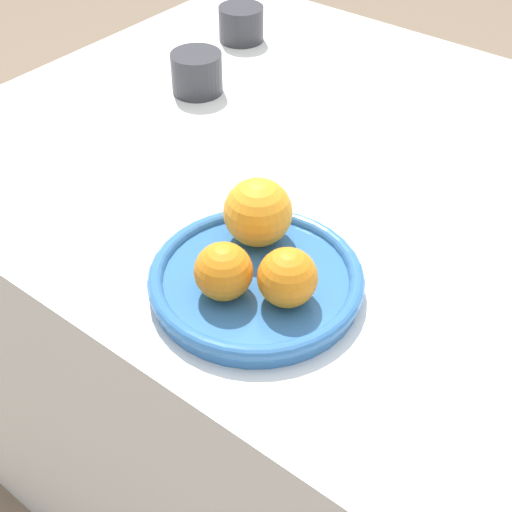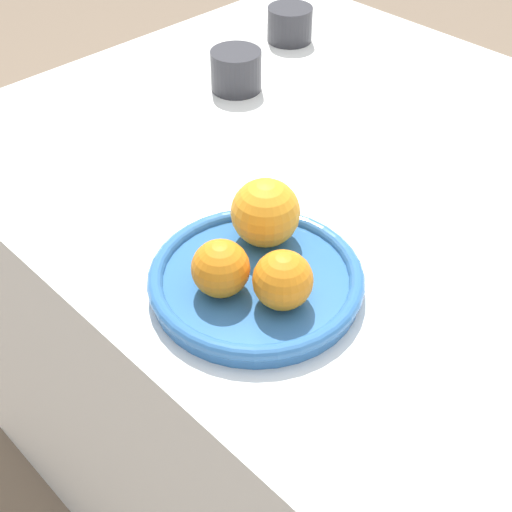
{
  "view_description": "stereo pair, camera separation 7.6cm",
  "coord_description": "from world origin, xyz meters",
  "px_view_note": "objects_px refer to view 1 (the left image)",
  "views": [
    {
      "loc": [
        0.21,
        -0.73,
        1.27
      ],
      "look_at": [
        -0.15,
        -0.28,
        0.77
      ],
      "focal_mm": 50.0,
      "sensor_mm": 36.0,
      "label": 1
    },
    {
      "loc": [
        0.26,
        -0.68,
        1.27
      ],
      "look_at": [
        -0.15,
        -0.28,
        0.77
      ],
      "focal_mm": 50.0,
      "sensor_mm": 36.0,
      "label": 2
    }
  ],
  "objects_px": {
    "orange_0": "(287,278)",
    "cup_0": "(197,73)",
    "orange_1": "(223,271)",
    "fruit_platter": "(256,280)",
    "orange_2": "(258,212)",
    "cup_1": "(241,24)"
  },
  "relations": [
    {
      "from": "orange_0",
      "to": "cup_0",
      "type": "bearing_deg",
      "value": 142.52
    },
    {
      "from": "orange_1",
      "to": "cup_0",
      "type": "distance_m",
      "value": 0.49
    },
    {
      "from": "fruit_platter",
      "to": "orange_0",
      "type": "xyz_separation_m",
      "value": [
        0.05,
        -0.01,
        0.04
      ]
    },
    {
      "from": "fruit_platter",
      "to": "cup_0",
      "type": "xyz_separation_m",
      "value": [
        -0.36,
        0.31,
        0.02
      ]
    },
    {
      "from": "orange_2",
      "to": "cup_0",
      "type": "height_order",
      "value": "orange_2"
    },
    {
      "from": "orange_2",
      "to": "cup_0",
      "type": "distance_m",
      "value": 0.41
    },
    {
      "from": "orange_0",
      "to": "cup_1",
      "type": "distance_m",
      "value": 0.7
    },
    {
      "from": "fruit_platter",
      "to": "orange_1",
      "type": "height_order",
      "value": "orange_1"
    },
    {
      "from": "orange_2",
      "to": "orange_1",
      "type": "bearing_deg",
      "value": -73.45
    },
    {
      "from": "fruit_platter",
      "to": "orange_1",
      "type": "relative_size",
      "value": 3.82
    },
    {
      "from": "fruit_platter",
      "to": "orange_0",
      "type": "height_order",
      "value": "orange_0"
    },
    {
      "from": "fruit_platter",
      "to": "orange_1",
      "type": "xyz_separation_m",
      "value": [
        -0.01,
        -0.04,
        0.04
      ]
    },
    {
      "from": "orange_0",
      "to": "cup_0",
      "type": "height_order",
      "value": "orange_0"
    },
    {
      "from": "orange_0",
      "to": "cup_1",
      "type": "bearing_deg",
      "value": 133.19
    },
    {
      "from": "cup_1",
      "to": "orange_2",
      "type": "bearing_deg",
      "value": -48.92
    },
    {
      "from": "cup_0",
      "to": "cup_1",
      "type": "height_order",
      "value": "cup_0"
    },
    {
      "from": "orange_0",
      "to": "orange_2",
      "type": "bearing_deg",
      "value": 145.14
    },
    {
      "from": "cup_0",
      "to": "orange_0",
      "type": "bearing_deg",
      "value": -37.48
    },
    {
      "from": "orange_2",
      "to": "fruit_platter",
      "type": "bearing_deg",
      "value": -53.54
    },
    {
      "from": "orange_1",
      "to": "cup_0",
      "type": "bearing_deg",
      "value": 135.27
    },
    {
      "from": "orange_0",
      "to": "orange_1",
      "type": "height_order",
      "value": "same"
    },
    {
      "from": "fruit_platter",
      "to": "orange_2",
      "type": "height_order",
      "value": "orange_2"
    }
  ]
}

